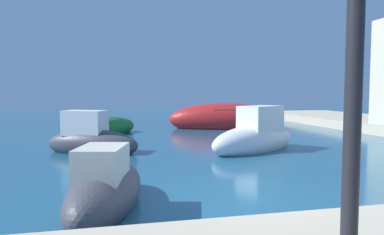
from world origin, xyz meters
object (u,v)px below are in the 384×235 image
Objects in this scene: moored_boat_1 at (255,137)px; moored_boat_0 at (91,140)px; moored_boat_4 at (225,119)px; moored_boat_7 at (106,190)px; moored_boat_2 at (103,128)px.

moored_boat_0 is at bearing -37.93° from moored_boat_1.
moored_boat_1 is 7.87m from moored_boat_4.
moored_boat_1 is at bearing 18.46° from moored_boat_0.
moored_boat_1 is at bearing 94.34° from moored_boat_4.
moored_boat_7 is (-5.15, -5.44, -0.12)m from moored_boat_1.
moored_boat_2 is at bearing 27.87° from moored_boat_4.
moored_boat_0 is 0.91× the size of moored_boat_2.
moored_boat_4 is at bearing 70.77° from moored_boat_0.
moored_boat_4 is (6.81, 1.62, 0.20)m from moored_boat_2.
moored_boat_1 is at bearing -29.42° from moored_boat_7.
moored_boat_7 is at bearing -58.19° from moored_boat_0.
moored_boat_0 is 1.04× the size of moored_boat_7.
moored_boat_4 reaches higher than moored_boat_7.
moored_boat_0 is 9.94m from moored_boat_4.
moored_boat_7 is (-6.54, -13.19, -0.18)m from moored_boat_4.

